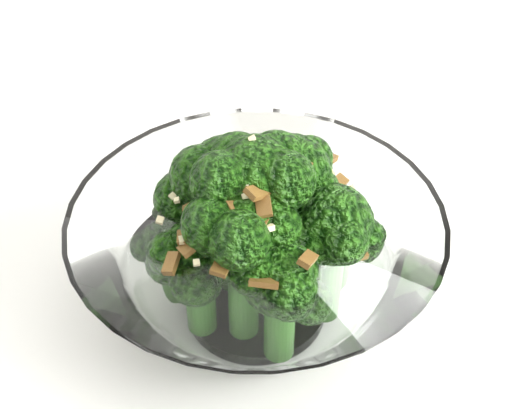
% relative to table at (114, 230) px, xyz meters
% --- Properties ---
extents(table, '(1.31, 0.97, 0.75)m').
position_rel_table_xyz_m(table, '(0.00, 0.00, 0.00)').
color(table, white).
rests_on(table, ground).
extents(broccoli_dish, '(0.24, 0.24, 0.15)m').
position_rel_table_xyz_m(broccoli_dish, '(0.17, -0.11, 0.13)').
color(broccoli_dish, white).
rests_on(broccoli_dish, table).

